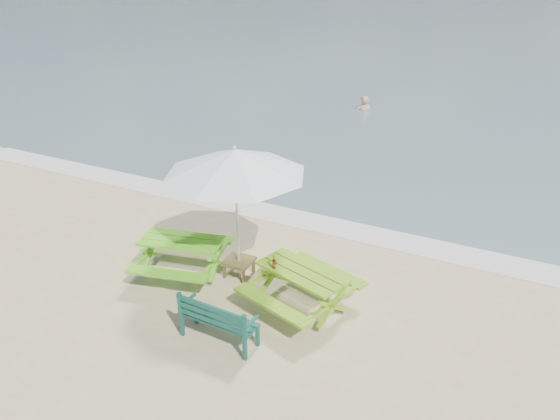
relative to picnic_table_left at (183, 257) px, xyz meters
The scene contains 8 objects.
foam_strip 3.50m from the picnic_table_left, 70.30° to the left, with size 22.00×0.90×0.01m, color silver.
picnic_table_left is the anchor object (origin of this frame).
picnic_table_right 2.63m from the picnic_table_left, ahead, with size 2.12×2.24×0.79m.
park_bench 2.32m from the picnic_table_left, 39.27° to the right, with size 1.37×0.52×0.83m.
side_table 1.15m from the picnic_table_left, 22.97° to the left, with size 0.56×0.56×0.35m.
patio_umbrella 2.36m from the picnic_table_left, 22.97° to the left, with size 2.81×2.81×2.69m.
beer_bottle 2.21m from the picnic_table_left, ahead, with size 0.07×0.07×0.27m.
swimmer 13.67m from the picnic_table_left, 93.37° to the left, with size 0.77×0.64×1.79m.
Camera 1 is at (4.84, -6.27, 5.99)m, focal length 35.00 mm.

